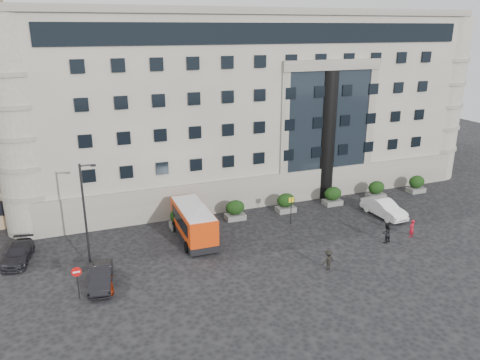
{
  "coord_description": "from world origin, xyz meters",
  "views": [
    {
      "loc": [
        -12.83,
        -29.65,
        16.88
      ],
      "look_at": [
        0.31,
        4.27,
        5.0
      ],
      "focal_mm": 35.0,
      "sensor_mm": 36.0,
      "label": 1
    }
  ],
  "objects_px": {
    "hedge_a": "(180,218)",
    "hedge_f": "(416,184)",
    "hedge_d": "(333,196)",
    "parked_car_c": "(18,254)",
    "no_entry_sign": "(77,277)",
    "pedestrian_b": "(386,233)",
    "minibus": "(193,222)",
    "bus_stop_sign": "(291,206)",
    "parked_car_a": "(101,277)",
    "pedestrian_c": "(328,260)",
    "red_truck": "(77,188)",
    "parked_car_d": "(77,201)",
    "parked_car_b": "(101,277)",
    "hedge_e": "(376,190)",
    "pedestrian_a": "(412,229)",
    "white_taxi": "(384,208)",
    "street_lamp": "(86,213)",
    "hedge_b": "(235,210)",
    "hedge_c": "(286,203)"
  },
  "relations": [
    {
      "from": "hedge_f",
      "to": "minibus",
      "type": "relative_size",
      "value": 0.27
    },
    {
      "from": "hedge_e",
      "to": "parked_car_c",
      "type": "relative_size",
      "value": 0.42
    },
    {
      "from": "hedge_b",
      "to": "parked_car_d",
      "type": "xyz_separation_m",
      "value": [
        -13.5,
        8.2,
        -0.2
      ]
    },
    {
      "from": "no_entry_sign",
      "to": "white_taxi",
      "type": "relative_size",
      "value": 0.48
    },
    {
      "from": "parked_car_c",
      "to": "pedestrian_c",
      "type": "distance_m",
      "value": 23.27
    },
    {
      "from": "no_entry_sign",
      "to": "parked_car_b",
      "type": "distance_m",
      "value": 2.13
    },
    {
      "from": "hedge_e",
      "to": "street_lamp",
      "type": "relative_size",
      "value": 0.23
    },
    {
      "from": "parked_car_d",
      "to": "pedestrian_c",
      "type": "bearing_deg",
      "value": -55.07
    },
    {
      "from": "red_truck",
      "to": "parked_car_d",
      "type": "height_order",
      "value": "red_truck"
    },
    {
      "from": "street_lamp",
      "to": "pedestrian_c",
      "type": "xyz_separation_m",
      "value": [
        16.15,
        -6.49,
        -3.6
      ]
    },
    {
      "from": "hedge_a",
      "to": "hedge_f",
      "type": "height_order",
      "value": "same"
    },
    {
      "from": "parked_car_c",
      "to": "hedge_e",
      "type": "bearing_deg",
      "value": 12.83
    },
    {
      "from": "parked_car_b",
      "to": "hedge_e",
      "type": "bearing_deg",
      "value": 23.63
    },
    {
      "from": "hedge_a",
      "to": "hedge_b",
      "type": "distance_m",
      "value": 5.2
    },
    {
      "from": "pedestrian_a",
      "to": "pedestrian_b",
      "type": "bearing_deg",
      "value": -13.25
    },
    {
      "from": "parked_car_b",
      "to": "parked_car_d",
      "type": "xyz_separation_m",
      "value": [
        -0.8,
        15.87,
        0.03
      ]
    },
    {
      "from": "hedge_b",
      "to": "street_lamp",
      "type": "bearing_deg",
      "value": -159.93
    },
    {
      "from": "street_lamp",
      "to": "hedge_b",
      "type": "bearing_deg",
      "value": 20.07
    },
    {
      "from": "hedge_b",
      "to": "pedestrian_c",
      "type": "bearing_deg",
      "value": -75.07
    },
    {
      "from": "hedge_a",
      "to": "parked_car_d",
      "type": "distance_m",
      "value": 11.67
    },
    {
      "from": "hedge_b",
      "to": "pedestrian_a",
      "type": "distance_m",
      "value": 15.41
    },
    {
      "from": "bus_stop_sign",
      "to": "parked_car_a",
      "type": "bearing_deg",
      "value": -164.04
    },
    {
      "from": "no_entry_sign",
      "to": "parked_car_a",
      "type": "xyz_separation_m",
      "value": [
        1.5,
        1.18,
        -0.99
      ]
    },
    {
      "from": "red_truck",
      "to": "parked_car_c",
      "type": "distance_m",
      "value": 13.14
    },
    {
      "from": "parked_car_b",
      "to": "pedestrian_c",
      "type": "height_order",
      "value": "pedestrian_c"
    },
    {
      "from": "parked_car_d",
      "to": "street_lamp",
      "type": "bearing_deg",
      "value": -93.77
    },
    {
      "from": "hedge_f",
      "to": "white_taxi",
      "type": "bearing_deg",
      "value": -150.23
    },
    {
      "from": "minibus",
      "to": "hedge_e",
      "type": "bearing_deg",
      "value": 8.27
    },
    {
      "from": "street_lamp",
      "to": "minibus",
      "type": "bearing_deg",
      "value": 13.81
    },
    {
      "from": "hedge_a",
      "to": "hedge_b",
      "type": "height_order",
      "value": "same"
    },
    {
      "from": "parked_car_c",
      "to": "white_taxi",
      "type": "distance_m",
      "value": 31.58
    },
    {
      "from": "parked_car_a",
      "to": "hedge_b",
      "type": "bearing_deg",
      "value": 35.21
    },
    {
      "from": "red_truck",
      "to": "white_taxi",
      "type": "xyz_separation_m",
      "value": [
        26.53,
        -14.74,
        -0.55
      ]
    },
    {
      "from": "no_entry_sign",
      "to": "red_truck",
      "type": "height_order",
      "value": "red_truck"
    },
    {
      "from": "hedge_d",
      "to": "parked_car_b",
      "type": "bearing_deg",
      "value": -161.64
    },
    {
      "from": "hedge_f",
      "to": "white_taxi",
      "type": "relative_size",
      "value": 0.38
    },
    {
      "from": "hedge_a",
      "to": "parked_car_c",
      "type": "xyz_separation_m",
      "value": [
        -13.0,
        -1.71,
        -0.3
      ]
    },
    {
      "from": "hedge_b",
      "to": "parked_car_c",
      "type": "relative_size",
      "value": 0.42
    },
    {
      "from": "street_lamp",
      "to": "pedestrian_b",
      "type": "height_order",
      "value": "street_lamp"
    },
    {
      "from": "no_entry_sign",
      "to": "pedestrian_b",
      "type": "bearing_deg",
      "value": -0.58
    },
    {
      "from": "hedge_f",
      "to": "no_entry_sign",
      "type": "bearing_deg",
      "value": -165.83
    },
    {
      "from": "hedge_c",
      "to": "pedestrian_a",
      "type": "relative_size",
      "value": 1.17
    },
    {
      "from": "hedge_f",
      "to": "street_lamp",
      "type": "distance_m",
      "value": 34.45
    },
    {
      "from": "pedestrian_c",
      "to": "parked_car_a",
      "type": "bearing_deg",
      "value": -26.15
    },
    {
      "from": "hedge_a",
      "to": "pedestrian_a",
      "type": "bearing_deg",
      "value": -26.99
    },
    {
      "from": "hedge_a",
      "to": "pedestrian_b",
      "type": "height_order",
      "value": "hedge_a"
    },
    {
      "from": "hedge_d",
      "to": "pedestrian_a",
      "type": "relative_size",
      "value": 1.17
    },
    {
      "from": "hedge_e",
      "to": "bus_stop_sign",
      "type": "bearing_deg",
      "value": -166.08
    },
    {
      "from": "hedge_d",
      "to": "parked_car_c",
      "type": "xyz_separation_m",
      "value": [
        -28.6,
        -1.71,
        -0.3
      ]
    },
    {
      "from": "hedge_e",
      "to": "pedestrian_a",
      "type": "height_order",
      "value": "hedge_e"
    }
  ]
}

